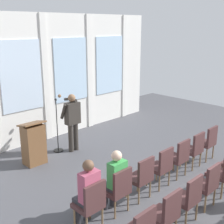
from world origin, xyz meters
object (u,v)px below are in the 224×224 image
(audience_r0_c1, at_px, (115,178))
(chair_r0_c6, at_px, (208,141))
(mic_stand, at_px, (58,140))
(chair_r1_c2, at_px, (188,196))
(lectern, at_px, (34,144))
(chair_r0_c0, at_px, (91,202))
(audience_r0_c0, at_px, (88,190))
(chair_r0_c2, at_px, (142,176))
(chair_r0_c4, at_px, (179,156))
(chair_r0_c3, at_px, (162,165))
(chair_r1_c1, at_px, (166,212))
(chair_r1_c3, at_px, (207,183))
(chair_r0_c1, at_px, (118,188))
(chair_r0_c5, at_px, (194,148))
(speaker, at_px, (72,118))
(chair_r1_c4, at_px, (223,171))

(audience_r0_c1, xyz_separation_m, chair_r0_c6, (3.41, -0.08, -0.18))
(mic_stand, height_order, chair_r1_c2, mic_stand)
(lectern, xyz_separation_m, chair_r0_c0, (-0.69, -3.04, -0.02))
(audience_r0_c0, distance_m, chair_r0_c2, 1.38)
(chair_r0_c2, xyz_separation_m, chair_r0_c4, (1.36, 0.00, 0.00))
(chair_r0_c3, distance_m, chair_r1_c1, 1.74)
(chair_r0_c4, bearing_deg, chair_r1_c3, -122.15)
(chair_r0_c1, distance_m, chair_r1_c3, 1.74)
(lectern, relative_size, chair_r0_c1, 1.23)
(chair_r0_c4, distance_m, chair_r0_c6, 1.36)
(chair_r0_c1, relative_size, chair_r0_c6, 1.00)
(audience_r0_c1, relative_size, chair_r1_c2, 1.36)
(chair_r0_c2, xyz_separation_m, chair_r1_c3, (0.68, -1.09, 0.00))
(lectern, xyz_separation_m, chair_r0_c5, (2.72, -3.04, -0.02))
(mic_stand, bearing_deg, chair_r0_c0, -115.88)
(mic_stand, distance_m, chair_r0_c2, 3.29)
(chair_r0_c1, distance_m, audience_r0_c1, 0.20)
(audience_r0_c0, xyz_separation_m, chair_r0_c5, (3.41, -0.08, -0.20))
(chair_r0_c4, bearing_deg, chair_r0_c0, 180.00)
(mic_stand, relative_size, chair_r0_c0, 1.65)
(speaker, bearing_deg, chair_r0_c4, -75.01)
(lectern, xyz_separation_m, chair_r1_c4, (2.04, -4.13, -0.02))
(audience_r0_c0, xyz_separation_m, chair_r0_c4, (2.73, -0.08, -0.20))
(audience_r0_c0, xyz_separation_m, chair_r1_c2, (1.36, -1.17, -0.20))
(audience_r0_c1, relative_size, chair_r1_c3, 1.36)
(audience_r0_c0, bearing_deg, chair_r0_c5, -1.37)
(chair_r0_c0, height_order, chair_r1_c1, same)
(chair_r1_c2, xyz_separation_m, chair_r1_c3, (0.68, 0.00, 0.00))
(audience_r0_c0, relative_size, chair_r1_c4, 1.40)
(chair_r1_c4, bearing_deg, chair_r0_c6, 38.50)
(speaker, bearing_deg, chair_r0_c3, -87.66)
(audience_r0_c1, bearing_deg, chair_r0_c2, -7.00)
(chair_r0_c3, distance_m, chair_r1_c4, 1.28)
(chair_r0_c2, height_order, chair_r1_c2, same)
(chair_r0_c1, xyz_separation_m, audience_r0_c1, (0.00, 0.08, 0.18))
(chair_r1_c2, relative_size, chair_r1_c3, 1.00)
(chair_r0_c2, xyz_separation_m, chair_r1_c2, (0.00, -1.09, 0.00))
(mic_stand, bearing_deg, chair_r0_c1, -105.47)
(chair_r1_c4, bearing_deg, chair_r1_c1, 180.00)
(chair_r0_c6, bearing_deg, chair_r1_c3, -152.06)
(chair_r0_c5, bearing_deg, chair_r0_c2, 180.00)
(chair_r1_c4, bearing_deg, speaker, 101.13)
(chair_r1_c1, bearing_deg, speaker, 73.13)
(mic_stand, bearing_deg, chair_r1_c4, -75.33)
(chair_r0_c3, distance_m, chair_r1_c2, 1.28)
(lectern, bearing_deg, audience_r0_c1, -90.09)
(lectern, distance_m, chair_r1_c2, 4.18)
(chair_r0_c4, bearing_deg, speaker, 104.99)
(audience_r0_c0, height_order, chair_r1_c1, audience_r0_c0)
(lectern, height_order, chair_r0_c4, lectern)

